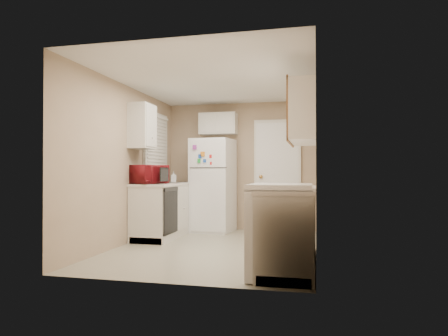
# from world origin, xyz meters

# --- Properties ---
(floor) EXTENTS (3.80, 3.80, 0.00)m
(floor) POSITION_xyz_m (0.00, 0.00, 0.00)
(floor) COLOR #B8B39C
(floor) RESTS_ON ground
(ceiling) EXTENTS (3.80, 3.80, 0.00)m
(ceiling) POSITION_xyz_m (0.00, 0.00, 2.40)
(ceiling) COLOR white
(ceiling) RESTS_ON floor
(wall_left) EXTENTS (3.80, 3.80, 0.00)m
(wall_left) POSITION_xyz_m (-1.40, 0.00, 1.20)
(wall_left) COLOR tan
(wall_left) RESTS_ON floor
(wall_right) EXTENTS (3.80, 3.80, 0.00)m
(wall_right) POSITION_xyz_m (1.40, 0.00, 1.20)
(wall_right) COLOR tan
(wall_right) RESTS_ON floor
(wall_back) EXTENTS (2.80, 2.80, 0.00)m
(wall_back) POSITION_xyz_m (0.00, 1.90, 1.20)
(wall_back) COLOR tan
(wall_back) RESTS_ON floor
(wall_front) EXTENTS (2.80, 2.80, 0.00)m
(wall_front) POSITION_xyz_m (0.00, -1.90, 1.20)
(wall_front) COLOR tan
(wall_front) RESTS_ON floor
(left_counter) EXTENTS (0.60, 1.80, 0.90)m
(left_counter) POSITION_xyz_m (-1.10, 0.90, 0.45)
(left_counter) COLOR silver
(left_counter) RESTS_ON floor
(dishwasher) EXTENTS (0.03, 0.58, 0.72)m
(dishwasher) POSITION_xyz_m (-0.81, 0.30, 0.49)
(dishwasher) COLOR black
(dishwasher) RESTS_ON floor
(sink) EXTENTS (0.54, 0.74, 0.16)m
(sink) POSITION_xyz_m (-1.10, 1.05, 0.86)
(sink) COLOR gray
(sink) RESTS_ON left_counter
(microwave) EXTENTS (0.60, 0.46, 0.36)m
(microwave) POSITION_xyz_m (-1.15, 0.27, 1.05)
(microwave) COLOR maroon
(microwave) RESTS_ON left_counter
(soap_bottle) EXTENTS (0.12, 0.12, 0.20)m
(soap_bottle) POSITION_xyz_m (-1.13, 1.31, 1.00)
(soap_bottle) COLOR silver
(soap_bottle) RESTS_ON left_counter
(window_blinds) EXTENTS (0.10, 0.98, 1.08)m
(window_blinds) POSITION_xyz_m (-1.36, 1.05, 1.60)
(window_blinds) COLOR silver
(window_blinds) RESTS_ON wall_left
(upper_cabinet_left) EXTENTS (0.30, 0.45, 0.70)m
(upper_cabinet_left) POSITION_xyz_m (-1.25, 0.22, 1.80)
(upper_cabinet_left) COLOR silver
(upper_cabinet_left) RESTS_ON wall_left
(refrigerator) EXTENTS (0.77, 0.75, 1.69)m
(refrigerator) POSITION_xyz_m (-0.44, 1.51, 0.84)
(refrigerator) COLOR white
(refrigerator) RESTS_ON floor
(cabinet_over_fridge) EXTENTS (0.70, 0.30, 0.40)m
(cabinet_over_fridge) POSITION_xyz_m (-0.40, 1.75, 2.00)
(cabinet_over_fridge) COLOR silver
(cabinet_over_fridge) RESTS_ON wall_back
(interior_door) EXTENTS (0.86, 0.06, 2.08)m
(interior_door) POSITION_xyz_m (0.70, 1.86, 1.02)
(interior_door) COLOR white
(interior_door) RESTS_ON floor
(right_counter) EXTENTS (0.60, 2.00, 0.90)m
(right_counter) POSITION_xyz_m (1.10, -0.80, 0.45)
(right_counter) COLOR silver
(right_counter) RESTS_ON floor
(stove) EXTENTS (0.66, 0.81, 0.97)m
(stove) POSITION_xyz_m (1.04, -1.35, 0.49)
(stove) COLOR white
(stove) RESTS_ON floor
(upper_cabinet_right) EXTENTS (0.30, 1.20, 0.70)m
(upper_cabinet_right) POSITION_xyz_m (1.25, -0.50, 1.80)
(upper_cabinet_right) COLOR silver
(upper_cabinet_right) RESTS_ON wall_right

